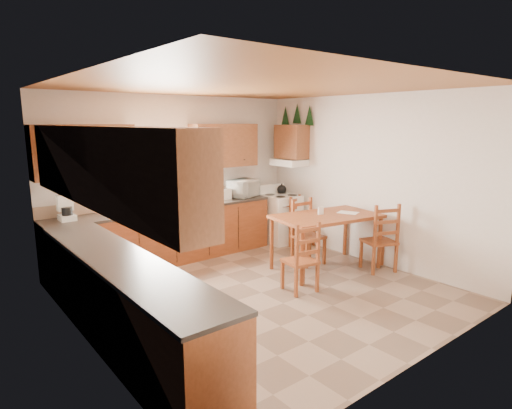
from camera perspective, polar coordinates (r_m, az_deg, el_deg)
floor at (r=5.89m, az=0.70°, el=-11.68°), size 4.50×4.50×0.00m
ceiling at (r=5.45m, az=0.77°, el=15.53°), size 4.50×4.50×0.00m
wall_left at (r=4.46m, az=-22.21°, el=-1.73°), size 4.50×4.50×0.00m
wall_right at (r=7.14m, az=14.84°, el=3.23°), size 4.50×4.50×0.00m
wall_back at (r=7.37m, az=-10.48°, el=3.64°), size 4.50×4.50×0.00m
wall_front at (r=4.07m, az=21.35°, el=-2.82°), size 4.50×4.50×0.00m
lower_cab_back at (r=7.11m, az=-11.73°, el=-4.15°), size 3.75×0.60×0.88m
lower_cab_left at (r=4.68m, az=-17.25°, el=-12.50°), size 0.60×3.60×0.88m
counter_back at (r=7.01m, az=-11.88°, el=-0.51°), size 3.75×0.63×0.04m
counter_left at (r=4.52m, az=-17.58°, el=-7.14°), size 0.63×3.60×0.04m
backsplash at (r=7.24m, az=-12.96°, el=0.70°), size 3.75×0.01×0.18m
upper_cab_back_left at (r=6.57m, az=-21.95°, el=6.59°), size 1.41×0.33×0.75m
upper_cab_back_right at (r=7.63m, az=-4.26°, el=7.85°), size 1.25×0.33×0.75m
upper_cab_left at (r=4.29m, az=-20.00°, el=4.80°), size 0.33×3.60×0.75m
upper_cab_stove at (r=8.06m, az=4.75°, el=8.33°), size 0.33×0.62×0.62m
range_hood at (r=8.05m, az=4.45°, el=5.62°), size 0.44×0.62×0.12m
window_frame at (r=7.18m, az=-12.53°, el=4.99°), size 1.13×0.02×1.18m
window_pane at (r=7.18m, az=-12.52°, el=4.98°), size 1.05×0.01×1.10m
window_valance at (r=7.12m, az=-12.59°, el=8.97°), size 1.19×0.01×0.24m
sink_basin at (r=7.03m, az=-11.35°, el=-0.12°), size 0.75×0.45×0.04m
pine_decal_a at (r=7.91m, az=7.13°, el=11.71°), size 0.22×0.22×0.36m
pine_decal_b at (r=8.14m, az=5.49°, el=12.01°), size 0.22×0.22×0.36m
pine_decal_c at (r=8.37m, az=3.93°, el=11.73°), size 0.22×0.22×0.36m
stove at (r=8.15m, az=3.33°, el=-1.95°), size 0.64×0.66×0.89m
coffeemaker at (r=6.46m, az=-23.95°, el=-0.63°), size 0.24×0.26×0.31m
paper_towel at (r=7.31m, az=-7.72°, el=1.49°), size 0.17×0.17×0.31m
toaster at (r=7.52m, az=-4.31°, el=1.38°), size 0.24×0.16×0.19m
microwave at (r=7.78m, az=-1.70°, el=2.18°), size 0.62×0.54×0.31m
dining_table at (r=6.75m, az=9.30°, el=-4.95°), size 1.73×1.16×0.86m
chair_near_left at (r=5.83m, az=5.90°, el=-6.91°), size 0.46×0.45×0.97m
chair_near_right at (r=6.84m, az=16.11°, el=-4.17°), size 0.57×0.56×1.06m
chair_far_left at (r=6.94m, az=7.03°, el=-3.70°), size 0.46×0.44×1.04m
chair_far_right at (r=7.90m, az=6.19°, el=-2.30°), size 0.48×0.47×0.93m
table_paper at (r=6.87m, az=12.16°, el=-1.06°), size 0.32×0.37×0.00m
table_card at (r=6.65m, az=8.64°, el=-0.81°), size 0.09×0.05×0.12m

